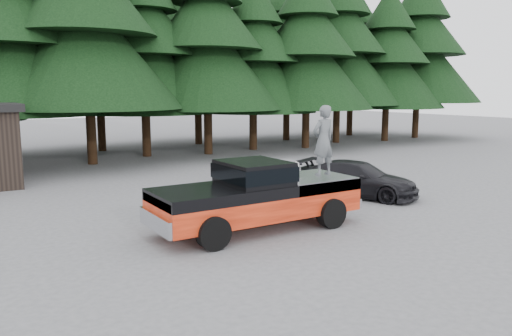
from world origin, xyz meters
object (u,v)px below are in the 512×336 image
pickup_truck (257,206)px  air_compressor (285,171)px  parked_car (358,179)px  man_on_bed (323,140)px

pickup_truck → air_compressor: (0.93, 0.00, 0.90)m
air_compressor → parked_car: size_ratio=0.16×
air_compressor → pickup_truck: bearing=-157.8°
man_on_bed → parked_car: 4.04m
air_compressor → parked_car: 4.96m
pickup_truck → parked_car: 5.74m
pickup_truck → air_compressor: air_compressor is taller
parked_car → man_on_bed: bearing=-175.1°
air_compressor → man_on_bed: bearing=20.7°
parked_car → air_compressor: bearing=176.6°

